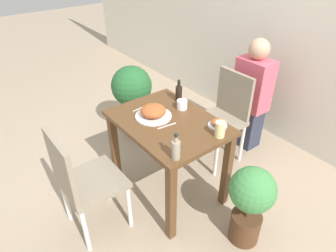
{
  "coord_description": "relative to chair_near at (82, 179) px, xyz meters",
  "views": [
    {
      "loc": [
        1.57,
        -1.21,
        1.99
      ],
      "look_at": [
        0.0,
        0.0,
        0.69
      ],
      "focal_mm": 32.0,
      "sensor_mm": 36.0,
      "label": 1
    }
  ],
  "objects": [
    {
      "name": "ground_plane",
      "position": [
        0.04,
        0.74,
        -0.51
      ],
      "size": [
        16.0,
        16.0,
        0.0
      ],
      "primitive_type": "plane",
      "color": "tan"
    },
    {
      "name": "wall_back",
      "position": [
        0.04,
        2.28,
        0.79
      ],
      "size": [
        8.0,
        0.05,
        2.6
      ],
      "color": "silver",
      "rests_on": "ground_plane"
    },
    {
      "name": "dining_table",
      "position": [
        0.04,
        0.74,
        0.09
      ],
      "size": [
        0.92,
        0.68,
        0.74
      ],
      "color": "brown",
      "rests_on": "ground_plane"
    },
    {
      "name": "chair_near",
      "position": [
        0.0,
        0.0,
        0.0
      ],
      "size": [
        0.42,
        0.42,
        0.9
      ],
      "rotation": [
        0.0,
        0.0,
        3.14
      ],
      "color": "gray",
      "rests_on": "ground_plane"
    },
    {
      "name": "chair_far",
      "position": [
        -0.02,
        1.47,
        0.0
      ],
      "size": [
        0.42,
        0.42,
        0.9
      ],
      "color": "gray",
      "rests_on": "ground_plane"
    },
    {
      "name": "food_plate",
      "position": [
        -0.07,
        0.68,
        0.27
      ],
      "size": [
        0.29,
        0.29,
        0.1
      ],
      "color": "white",
      "rests_on": "dining_table"
    },
    {
      "name": "side_plate",
      "position": [
        0.33,
        0.99,
        0.25
      ],
      "size": [
        0.15,
        0.15,
        0.06
      ],
      "color": "white",
      "rests_on": "dining_table"
    },
    {
      "name": "drink_cup",
      "position": [
        -0.04,
        0.95,
        0.27
      ],
      "size": [
        0.09,
        0.09,
        0.08
      ],
      "color": "white",
      "rests_on": "dining_table"
    },
    {
      "name": "juice_glass",
      "position": [
        0.44,
        0.9,
        0.29
      ],
      "size": [
        0.07,
        0.07,
        0.12
      ],
      "color": "beige",
      "rests_on": "dining_table"
    },
    {
      "name": "sauce_bottle",
      "position": [
        0.44,
        0.5,
        0.3
      ],
      "size": [
        0.06,
        0.06,
        0.2
      ],
      "color": "gray",
      "rests_on": "dining_table"
    },
    {
      "name": "condiment_bottle",
      "position": [
        -0.16,
        1.02,
        0.3
      ],
      "size": [
        0.06,
        0.06,
        0.2
      ],
      "color": "black",
      "rests_on": "dining_table"
    },
    {
      "name": "fork_utensil",
      "position": [
        -0.25,
        0.68,
        0.23
      ],
      "size": [
        0.03,
        0.18,
        0.0
      ],
      "rotation": [
        0.0,
        0.0,
        1.66
      ],
      "color": "silver",
      "rests_on": "dining_table"
    },
    {
      "name": "spoon_utensil",
      "position": [
        0.1,
        0.68,
        0.23
      ],
      "size": [
        0.03,
        0.16,
        0.0
      ],
      "rotation": [
        0.0,
        0.0,
        1.44
      ],
      "color": "silver",
      "rests_on": "dining_table"
    },
    {
      "name": "potted_plant_left",
      "position": [
        -0.92,
        0.99,
        0.03
      ],
      "size": [
        0.43,
        0.43,
        0.82
      ],
      "color": "#51331E",
      "rests_on": "ground_plane"
    },
    {
      "name": "potted_plant_right",
      "position": [
        0.8,
        0.88,
        -0.11
      ],
      "size": [
        0.33,
        0.33,
        0.67
      ],
      "color": "#51331E",
      "rests_on": "ground_plane"
    },
    {
      "name": "person_figure",
      "position": [
        -0.01,
        1.85,
        0.07
      ],
      "size": [
        0.34,
        0.22,
        1.17
      ],
      "color": "#2D3347",
      "rests_on": "ground_plane"
    }
  ]
}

